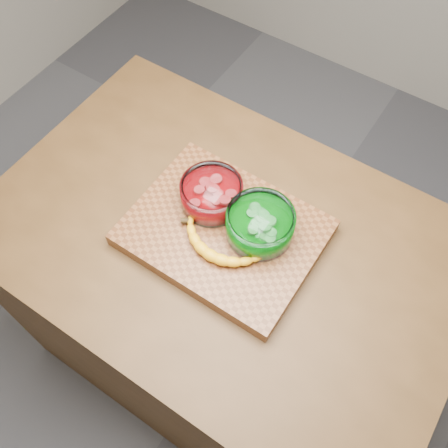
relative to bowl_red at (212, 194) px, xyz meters
The scene contains 6 objects.
ground 0.98m from the bowl_red, 34.84° to the right, with size 3.50×3.50×0.00m, color #515156.
counter 0.53m from the bowl_red, 34.84° to the right, with size 1.20×0.80×0.90m, color #503318.
cutting_board 0.10m from the bowl_red, 34.84° to the right, with size 0.45×0.35×0.04m, color brown.
bowl_red is the anchor object (origin of this frame).
bowl_green 0.14m from the bowl_red, ahead, with size 0.16×0.16×0.08m.
banana 0.14m from the bowl_red, 51.10° to the right, with size 0.24×0.10×0.03m, color #F9B116, non-canonical shape.
Camera 1 is at (0.34, -0.51, 1.97)m, focal length 40.00 mm.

